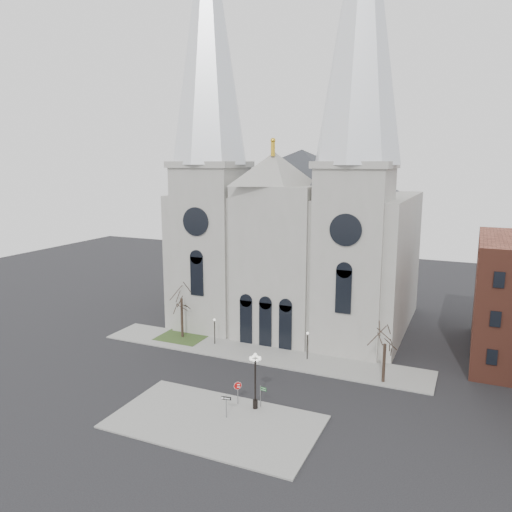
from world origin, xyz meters
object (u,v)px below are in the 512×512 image
at_px(globe_lamp, 255,374).
at_px(one_way_sign, 226,403).
at_px(stop_sign, 238,388).
at_px(street_name_sign, 261,394).

relative_size(globe_lamp, one_way_sign, 2.55).
bearing_deg(stop_sign, street_name_sign, -12.08).
xyz_separation_m(one_way_sign, street_name_sign, (2.03, 3.05, -0.20)).
bearing_deg(stop_sign, globe_lamp, -24.49).
xyz_separation_m(globe_lamp, street_name_sign, (0.39, 0.46, -2.13)).
distance_m(stop_sign, street_name_sign, 2.28).
height_order(stop_sign, one_way_sign, stop_sign).
bearing_deg(street_name_sign, globe_lamp, -126.52).
bearing_deg(one_way_sign, street_name_sign, 46.20).
height_order(one_way_sign, street_name_sign, one_way_sign).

